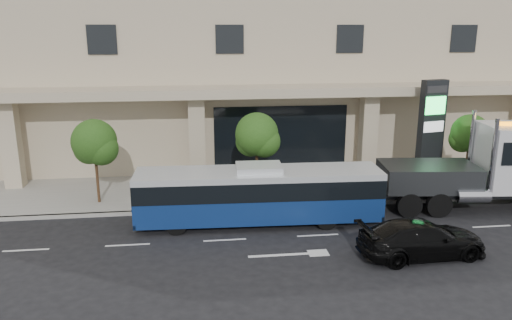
{
  "coord_description": "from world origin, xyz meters",
  "views": [
    {
      "loc": [
        -5.09,
        -20.89,
        8.67
      ],
      "look_at": [
        -2.24,
        2.0,
        2.5
      ],
      "focal_mm": 35.0,
      "sensor_mm": 36.0,
      "label": 1
    }
  ],
  "objects_px": {
    "black_sedan": "(422,239)",
    "signage_pylon": "(431,132)",
    "city_bus": "(259,194)",
    "tow_truck": "(484,170)"
  },
  "relations": [
    {
      "from": "black_sedan",
      "to": "signage_pylon",
      "type": "distance_m",
      "value": 9.83
    },
    {
      "from": "tow_truck",
      "to": "black_sedan",
      "type": "relative_size",
      "value": 2.08
    },
    {
      "from": "city_bus",
      "to": "tow_truck",
      "type": "height_order",
      "value": "tow_truck"
    },
    {
      "from": "city_bus",
      "to": "tow_truck",
      "type": "distance_m",
      "value": 11.16
    },
    {
      "from": "city_bus",
      "to": "signage_pylon",
      "type": "distance_m",
      "value": 11.19
    },
    {
      "from": "tow_truck",
      "to": "black_sedan",
      "type": "height_order",
      "value": "tow_truck"
    },
    {
      "from": "signage_pylon",
      "to": "black_sedan",
      "type": "bearing_deg",
      "value": -128.94
    },
    {
      "from": "black_sedan",
      "to": "city_bus",
      "type": "bearing_deg",
      "value": 51.12
    },
    {
      "from": "city_bus",
      "to": "signage_pylon",
      "type": "relative_size",
      "value": 1.91
    },
    {
      "from": "tow_truck",
      "to": "city_bus",
      "type": "bearing_deg",
      "value": -170.48
    }
  ]
}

